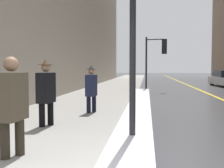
# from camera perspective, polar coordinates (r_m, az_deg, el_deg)

# --- Properties ---
(sidewalk_slab) EXTENTS (4.00, 80.00, 0.01)m
(sidewalk_slab) POSITION_cam_1_polar(r_m,az_deg,el_deg) (18.52, -0.69, -1.26)
(sidewalk_slab) COLOR gray
(sidewalk_slab) RESTS_ON ground
(road_centre_stripe) EXTENTS (0.16, 80.00, 0.00)m
(road_centre_stripe) POSITION_cam_1_polar(r_m,az_deg,el_deg) (18.68, 17.87, -1.39)
(road_centre_stripe) COLOR gold
(road_centre_stripe) RESTS_ON ground
(snow_bank_curb) EXTENTS (0.79, 15.39, 0.19)m
(snow_bank_curb) POSITION_cam_1_polar(r_m,az_deg,el_deg) (9.78, 5.47, -4.84)
(snow_bank_curb) COLOR silver
(snow_bank_curb) RESTS_ON ground
(traffic_light_near) EXTENTS (1.31, 0.33, 3.38)m
(traffic_light_near) POSITION_cam_1_polar(r_m,az_deg,el_deg) (17.57, 9.29, 6.37)
(traffic_light_near) COLOR black
(traffic_light_near) RESTS_ON ground
(pedestrian_trailing) EXTENTS (0.36, 0.56, 1.65)m
(pedestrian_trailing) POSITION_cam_1_polar(r_m,az_deg,el_deg) (4.84, -19.71, -3.46)
(pedestrian_trailing) COLOR #2A241B
(pedestrian_trailing) RESTS_ON ground
(pedestrian_with_shoulder_bag) EXTENTS (0.36, 0.74, 1.69)m
(pedestrian_with_shoulder_bag) POSITION_cam_1_polar(r_m,az_deg,el_deg) (7.20, -13.22, -1.19)
(pedestrian_with_shoulder_bag) COLOR black
(pedestrian_with_shoulder_bag) RESTS_ON ground
(pedestrian_in_fedora) EXTENTS (0.33, 0.50, 1.56)m
(pedestrian_in_fedora) POSITION_cam_1_polar(r_m,az_deg,el_deg) (9.19, -4.23, -0.59)
(pedestrian_in_fedora) COLOR black
(pedestrian_in_fedora) RESTS_ON ground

